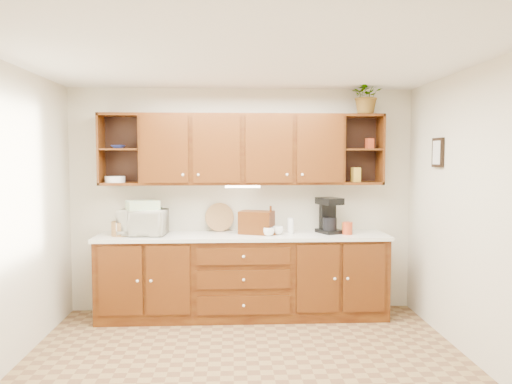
{
  "coord_description": "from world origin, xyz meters",
  "views": [
    {
      "loc": [
        -0.12,
        -4.1,
        1.8
      ],
      "look_at": [
        0.13,
        1.15,
        1.44
      ],
      "focal_mm": 35.0,
      "sensor_mm": 36.0,
      "label": 1
    }
  ],
  "objects": [
    {
      "name": "wicker_basket",
      "position": [
        -1.33,
        1.42,
        1.02
      ],
      "size": [
        0.28,
        0.28,
        0.15
      ],
      "primitive_type": "cylinder",
      "rotation": [
        0.0,
        0.0,
        0.2
      ],
      "color": "#A37844",
      "rests_on": "countertop"
    },
    {
      "name": "potted_plant",
      "position": [
        1.41,
        1.53,
        2.5
      ],
      "size": [
        0.48,
        0.46,
        0.42
      ],
      "primitive_type": "imported",
      "rotation": [
        0.0,
        0.0,
        0.41
      ],
      "color": "#999999",
      "rests_on": "upper_cabinets"
    },
    {
      "name": "pantry_box_red",
      "position": [
        1.45,
        1.55,
        1.96
      ],
      "size": [
        0.09,
        0.08,
        0.12
      ],
      "primitive_type": "cube",
      "rotation": [
        0.0,
        0.0,
        0.22
      ],
      "color": "#AA3818",
      "rests_on": "upper_cabinets"
    },
    {
      "name": "base_cabinets",
      "position": [
        0.0,
        1.45,
        0.45
      ],
      "size": [
        3.2,
        0.6,
        0.9
      ],
      "primitive_type": "cube",
      "color": "#321105",
      "rests_on": "floor"
    },
    {
      "name": "towel_stack",
      "position": [
        -1.11,
        1.44,
        1.27
      ],
      "size": [
        0.4,
        0.36,
        0.1
      ],
      "primitive_type": "cube",
      "rotation": [
        0.0,
        0.0,
        0.4
      ],
      "color": "#EEDB70",
      "rests_on": "microwave"
    },
    {
      "name": "ceiling",
      "position": [
        0.0,
        0.0,
        2.6
      ],
      "size": [
        4.0,
        4.0,
        0.0
      ],
      "primitive_type": "plane",
      "rotation": [
        3.14,
        0.0,
        0.0
      ],
      "color": "white",
      "rests_on": "back_wall"
    },
    {
      "name": "plate_stack",
      "position": [
        -1.44,
        1.57,
        1.56
      ],
      "size": [
        0.29,
        0.29,
        0.07
      ],
      "primitive_type": "cylinder",
      "rotation": [
        0.0,
        0.0,
        0.35
      ],
      "color": "white",
      "rests_on": "upper_cabinets"
    },
    {
      "name": "right_wall",
      "position": [
        2.0,
        0.0,
        1.3
      ],
      "size": [
        0.0,
        3.5,
        3.5
      ],
      "primitive_type": "plane",
      "rotation": [
        1.57,
        0.0,
        -1.57
      ],
      "color": "beige",
      "rests_on": "floor"
    },
    {
      "name": "canister_red",
      "position": [
        1.17,
        1.37,
        1.01
      ],
      "size": [
        0.12,
        0.12,
        0.14
      ],
      "primitive_type": "cylinder",
      "rotation": [
        0.0,
        0.0,
        0.05
      ],
      "color": "#AA3818",
      "rests_on": "countertop"
    },
    {
      "name": "floor",
      "position": [
        0.0,
        0.0,
        0.0
      ],
      "size": [
        4.0,
        4.0,
        0.0
      ],
      "primitive_type": "plane",
      "color": "olive",
      "rests_on": "ground"
    },
    {
      "name": "pantry_box_yellow",
      "position": [
        1.3,
        1.56,
        1.6
      ],
      "size": [
        0.11,
        0.09,
        0.16
      ],
      "primitive_type": "cube",
      "rotation": [
        0.0,
        0.0,
        0.22
      ],
      "color": "gold",
      "rests_on": "upper_cabinets"
    },
    {
      "name": "canister_yellow",
      "position": [
        1.17,
        1.45,
        1.0
      ],
      "size": [
        0.11,
        0.11,
        0.12
      ],
      "primitive_type": "cylinder",
      "rotation": [
        0.0,
        0.0,
        0.24
      ],
      "color": "gold",
      "rests_on": "countertop"
    },
    {
      "name": "coffee_maker",
      "position": [
        0.99,
        1.51,
        1.13
      ],
      "size": [
        0.31,
        0.35,
        0.4
      ],
      "rotation": [
        0.0,
        0.0,
        0.4
      ],
      "color": "black",
      "rests_on": "countertop"
    },
    {
      "name": "canister_white",
      "position": [
        0.54,
        1.5,
        1.03
      ],
      "size": [
        0.08,
        0.08,
        0.17
      ],
      "primitive_type": "cylinder",
      "rotation": [
        0.0,
        0.0,
        0.13
      ],
      "color": "white",
      "rests_on": "countertop"
    },
    {
      "name": "framed_picture",
      "position": [
        1.98,
        0.9,
        1.85
      ],
      "size": [
        0.03,
        0.24,
        0.3
      ],
      "primitive_type": "cube",
      "color": "black",
      "rests_on": "right_wall"
    },
    {
      "name": "woven_tray",
      "position": [
        -0.27,
        1.69,
        0.95
      ],
      "size": [
        0.34,
        0.14,
        0.33
      ],
      "primitive_type": "cylinder",
      "rotation": [
        1.36,
        0.0,
        0.18
      ],
      "color": "#A37844",
      "rests_on": "countertop"
    },
    {
      "name": "bowl_stack",
      "position": [
        -1.4,
        1.58,
        1.92
      ],
      "size": [
        0.18,
        0.18,
        0.04
      ],
      "primitive_type": "imported",
      "rotation": [
        0.0,
        0.0,
        -0.16
      ],
      "color": "navy",
      "rests_on": "upper_cabinets"
    },
    {
      "name": "upper_cabinets",
      "position": [
        0.01,
        1.59,
        1.89
      ],
      "size": [
        3.2,
        0.33,
        0.8
      ],
      "color": "#321105",
      "rests_on": "back_wall"
    },
    {
      "name": "countertop",
      "position": [
        0.0,
        1.44,
        0.92
      ],
      "size": [
        3.24,
        0.64,
        0.04
      ],
      "primitive_type": "cube",
      "color": "silver",
      "rests_on": "base_cabinets"
    },
    {
      "name": "mug_tree",
      "position": [
        0.31,
        1.39,
        0.99
      ],
      "size": [
        0.28,
        0.29,
        0.32
      ],
      "rotation": [
        0.0,
        0.0,
        0.21
      ],
      "color": "#321105",
      "rests_on": "countertop"
    },
    {
      "name": "back_wall",
      "position": [
        0.0,
        1.75,
        1.3
      ],
      "size": [
        4.0,
        0.0,
        4.0
      ],
      "primitive_type": "plane",
      "rotation": [
        1.57,
        0.0,
        0.0
      ],
      "color": "beige",
      "rests_on": "floor"
    },
    {
      "name": "microwave",
      "position": [
        -1.11,
        1.44,
        1.08
      ],
      "size": [
        0.54,
        0.39,
        0.28
      ],
      "primitive_type": "imported",
      "rotation": [
        0.0,
        0.0,
        -0.09
      ],
      "color": "silver",
      "rests_on": "countertop"
    },
    {
      "name": "wine_bottle",
      "position": [
        -0.95,
        1.62,
        1.09
      ],
      "size": [
        0.08,
        0.08,
        0.29
      ],
      "primitive_type": "cylinder",
      "rotation": [
        0.0,
        0.0,
        0.34
      ],
      "color": "black",
      "rests_on": "countertop"
    },
    {
      "name": "left_wall",
      "position": [
        -2.0,
        0.0,
        1.3
      ],
      "size": [
        0.0,
        3.5,
        3.5
      ],
      "primitive_type": "plane",
      "rotation": [
        1.57,
        0.0,
        1.57
      ],
      "color": "beige",
      "rests_on": "floor"
    },
    {
      "name": "undercabinet_light",
      "position": [
        0.0,
        1.53,
        1.47
      ],
      "size": [
        0.4,
        0.05,
        0.02
      ],
      "primitive_type": "cube",
      "color": "white",
      "rests_on": "upper_cabinets"
    },
    {
      "name": "bread_box",
      "position": [
        0.15,
        1.47,
        1.07
      ],
      "size": [
        0.43,
        0.35,
        0.26
      ],
      "primitive_type": "cube",
      "rotation": [
        0.0,
        0.0,
        -0.36
      ],
      "color": "#321105",
      "rests_on": "countertop"
    }
  ]
}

